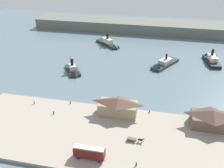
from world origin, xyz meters
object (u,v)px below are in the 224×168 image
at_px(mooring_post_east, 149,112).
at_px(horse_cart, 135,139).
at_px(ferry_shed_customs_shed, 118,106).
at_px(ferry_shed_west_terminal, 212,118).
at_px(ferry_approaching_west, 74,71).
at_px(ferry_mid_harbor, 162,65).
at_px(ferry_approaching_east, 109,44).
at_px(ferry_near_quay, 211,59).
at_px(mooring_post_west, 70,103).
at_px(pedestrian_near_west_shed, 34,102).
at_px(street_tram, 89,152).
at_px(pedestrian_walking_west, 54,113).
at_px(pedestrian_standing_center, 136,164).

bearing_deg(mooring_post_east, horse_cart, -101.35).
distance_m(ferry_shed_customs_shed, ferry_shed_west_terminal, 35.72).
bearing_deg(ferry_approaching_west, ferry_mid_harbor, 21.28).
relative_size(ferry_approaching_west, ferry_approaching_east, 0.82).
bearing_deg(horse_cart, ferry_near_quay, 66.08).
bearing_deg(horse_cart, mooring_post_west, 149.61).
distance_m(pedestrian_near_west_shed, mooring_post_east, 49.42).
bearing_deg(ferry_near_quay, pedestrian_near_west_shed, -141.07).
xyz_separation_m(mooring_post_west, ferry_approaching_east, (0.48, 75.45, -0.11)).
height_order(street_tram, mooring_post_east, street_tram).
height_order(street_tram, pedestrian_near_west_shed, street_tram).
distance_m(ferry_approaching_east, ferry_near_quay, 66.72).
relative_size(ferry_shed_customs_shed, street_tram, 1.55).
relative_size(horse_cart, pedestrian_walking_west, 3.73).
bearing_deg(pedestrian_near_west_shed, mooring_post_east, 4.39).
distance_m(street_tram, ferry_mid_harbor, 79.91).
distance_m(ferry_shed_customs_shed, mooring_post_east, 13.42).
height_order(pedestrian_near_west_shed, pedestrian_walking_west, pedestrian_near_west_shed).
height_order(pedestrian_standing_center, ferry_approaching_west, ferry_approaching_west).
relative_size(pedestrian_walking_west, ferry_approaching_east, 0.08).
relative_size(horse_cart, ferry_approaching_west, 0.36).
bearing_deg(ferry_approaching_west, ferry_shed_customs_shed, -47.14).
relative_size(pedestrian_near_west_shed, mooring_post_west, 1.90).
distance_m(street_tram, ferry_approaching_east, 105.34).
bearing_deg(street_tram, ferry_mid_harbor, 75.06).
distance_m(ferry_shed_west_terminal, ferry_near_quay, 66.13).
bearing_deg(ferry_approaching_east, ferry_near_quay, -11.63).
xyz_separation_m(mooring_post_east, ferry_approaching_west, (-43.55, 29.91, -0.38)).
bearing_deg(pedestrian_walking_west, pedestrian_near_west_shed, 154.83).
bearing_deg(ferry_shed_customs_shed, pedestrian_near_west_shed, -179.62).
bearing_deg(mooring_post_east, street_tram, -120.36).
distance_m(ferry_approaching_west, ferry_near_quay, 81.75).
bearing_deg(pedestrian_standing_center, horse_cart, 99.63).
distance_m(mooring_post_east, ferry_approaching_east, 82.28).
bearing_deg(ferry_shed_customs_shed, ferry_approaching_east, 104.99).
xyz_separation_m(street_tram, ferry_approaching_east, (-16.67, 103.99, -2.24)).
relative_size(street_tram, pedestrian_near_west_shed, 5.86).
xyz_separation_m(ferry_mid_harbor, ferry_near_quay, (28.09, 13.37, 0.43)).
bearing_deg(mooring_post_east, ferry_shed_customs_shed, -164.21).
bearing_deg(ferry_approaching_west, pedestrian_standing_center, -54.65).
bearing_deg(ferry_approaching_west, pedestrian_walking_west, -81.81).
relative_size(street_tram, ferry_approaching_east, 0.49).
distance_m(pedestrian_standing_center, mooring_post_west, 43.09).
xyz_separation_m(ferry_shed_west_terminal, horse_cart, (-26.86, -14.34, -2.67)).
xyz_separation_m(mooring_post_west, ferry_near_quay, (65.83, 62.00, 0.00)).
xyz_separation_m(horse_cart, mooring_post_east, (3.65, 18.16, -0.48)).
distance_m(ferry_approaching_east, ferry_mid_harbor, 45.91).
bearing_deg(ferry_mid_harbor, street_tram, -104.94).
bearing_deg(ferry_near_quay, ferry_approaching_east, 168.37).
distance_m(pedestrian_walking_west, mooring_post_east, 39.01).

